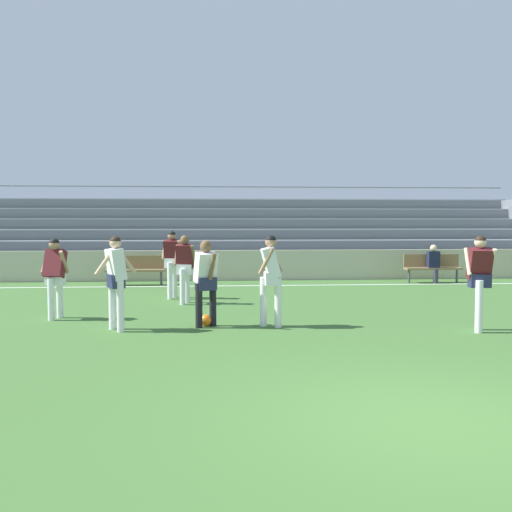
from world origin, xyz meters
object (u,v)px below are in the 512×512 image
bench_far_right (432,265)px  player_dark_pressing_high (185,263)px  bench_near_wall_gap (136,267)px  spectator_seated (434,261)px  player_white_dropping_back (206,276)px  bleacher_stand (198,233)px  player_dark_wide_left (172,258)px  player_white_deep_cover (116,274)px  player_dark_challenging (55,271)px  soccer_ball (206,320)px  player_dark_trailing_run (480,274)px  player_white_wide_right (271,272)px

bench_far_right → player_dark_pressing_high: player_dark_pressing_high is taller
bench_near_wall_gap → spectator_seated: (9.35, -0.12, 0.16)m
spectator_seated → player_white_dropping_back: size_ratio=0.75×
bleacher_stand → spectator_seated: bleacher_stand is taller
player_dark_wide_left → player_white_deep_cover: 4.41m
bench_near_wall_gap → player_dark_pressing_high: size_ratio=1.10×
player_dark_challenging → soccer_ball: 3.30m
player_dark_wide_left → bleacher_stand: bearing=86.2°
soccer_ball → bench_near_wall_gap: bearing=106.8°
spectator_seated → soccer_ball: spectator_seated is taller
bleacher_stand → bench_far_right: bearing=-28.9°
player_dark_trailing_run → bleacher_stand: bearing=113.1°
player_dark_pressing_high → player_dark_challenging: bearing=-141.2°
player_white_wide_right → player_dark_challenging: (-4.22, 1.17, -0.06)m
bench_far_right → player_dark_pressing_high: 8.78m
player_white_dropping_back → player_white_deep_cover: 1.62m
bench_far_right → soccer_ball: 10.22m
spectator_seated → player_white_deep_cover: 11.52m
bench_near_wall_gap → player_white_deep_cover: player_white_deep_cover is taller
player_white_wide_right → player_dark_wide_left: size_ratio=1.00×
player_dark_challenging → player_white_deep_cover: bearing=-43.5°
bench_far_right → soccer_ball: size_ratio=8.18×
player_white_wide_right → player_white_dropping_back: bearing=176.6°
spectator_seated → soccer_ball: (-7.15, -7.17, -0.59)m
bench_near_wall_gap → player_dark_trailing_run: (7.07, -8.18, 0.48)m
spectator_seated → player_dark_trailing_run: bearing=-105.8°
player_white_dropping_back → player_dark_challenging: player_dark_challenging is taller
player_white_deep_cover → player_white_wide_right: bearing=3.4°
player_white_dropping_back → bench_near_wall_gap: bearing=106.7°
bench_far_right → player_white_wide_right: 9.53m
player_dark_trailing_run → player_dark_challenging: bearing=166.3°
spectator_seated → player_dark_pressing_high: size_ratio=0.74×
bleacher_stand → player_dark_pressing_high: size_ratio=15.88×
bench_far_right → player_white_wide_right: player_white_wide_right is taller
bench_far_right → player_dark_pressing_high: (-7.67, -4.26, 0.42)m
spectator_seated → player_dark_pressing_high: bearing=-151.6°
player_white_dropping_back → spectator_seated: bearing=45.4°
player_dark_wide_left → player_dark_challenging: (-2.13, -3.00, -0.06)m
player_dark_pressing_high → player_dark_wide_left: size_ratio=0.95×
player_dark_pressing_high → player_white_deep_cover: (-1.08, -3.35, 0.05)m
player_dark_trailing_run → bench_near_wall_gap: bearing=130.9°
player_white_deep_cover → soccer_ball: player_white_deep_cover is taller
player_dark_pressing_high → player_dark_challenging: 3.20m
player_white_deep_cover → soccer_ball: size_ratio=7.74×
bench_near_wall_gap → soccer_ball: bearing=-73.2°
player_white_wide_right → player_dark_challenging: bearing=164.5°
player_white_deep_cover → player_dark_pressing_high: bearing=72.1°
player_white_wide_right → player_dark_challenging: size_ratio=1.05×
bench_far_right → player_dark_trailing_run: player_dark_trailing_run is taller
bleacher_stand → soccer_ball: (0.38, -11.45, -1.40)m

